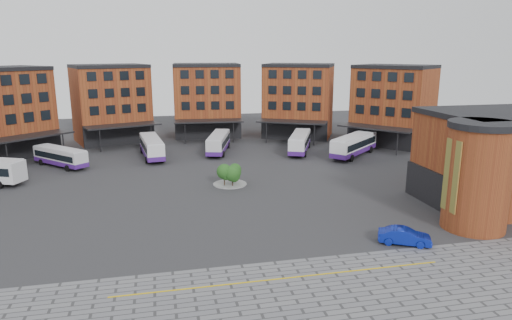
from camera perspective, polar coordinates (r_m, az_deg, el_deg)
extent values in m
plane|color=#28282B|center=(48.38, -3.35, -7.18)|extent=(160.00, 160.00, 0.00)
cube|color=gold|center=(36.26, 3.52, -14.54)|extent=(26.00, 0.15, 0.02)
cube|color=brown|center=(85.85, -28.99, 5.08)|extent=(16.35, 16.13, 14.00)
cube|color=black|center=(82.29, -27.12, 1.45)|extent=(10.00, 9.07, 4.00)
cube|color=black|center=(81.10, -27.60, 6.41)|extent=(8.60, 7.77, 8.00)
cube|color=black|center=(79.88, -26.49, 2.66)|extent=(12.61, 11.97, 0.25)
cylinder|color=black|center=(76.67, -28.66, 0.49)|extent=(0.20, 0.20, 4.00)
cylinder|color=black|center=(80.88, -22.91, 1.68)|extent=(0.20, 0.20, 4.00)
cube|color=brown|center=(92.11, -17.63, 6.59)|extent=(15.55, 13.69, 14.00)
cube|color=black|center=(88.15, -16.63, 3.09)|extent=(12.45, 4.71, 4.00)
cube|color=black|center=(91.60, -17.96, 11.12)|extent=(15.65, 13.97, 0.60)
cube|color=black|center=(87.02, -16.91, 7.73)|extent=(10.87, 3.87, 8.00)
cube|color=black|center=(85.58, -16.30, 4.17)|extent=(13.72, 8.39, 0.25)
cylinder|color=black|center=(83.14, -18.90, 2.32)|extent=(0.20, 0.20, 4.00)
cylinder|color=black|center=(85.49, -12.96, 3.00)|extent=(0.20, 0.20, 4.00)
cube|color=brown|center=(94.72, -6.17, 7.32)|extent=(13.67, 10.88, 14.00)
cube|color=black|center=(90.59, -5.96, 3.85)|extent=(13.00, 1.41, 4.00)
cube|color=black|center=(94.22, -6.28, 11.73)|extent=(13.69, 11.18, 0.60)
cube|color=black|center=(89.48, -6.07, 8.38)|extent=(11.42, 0.95, 8.00)
cube|color=black|center=(87.96, -5.92, 4.88)|extent=(13.28, 5.30, 0.25)
cylinder|color=black|center=(86.43, -8.85, 3.29)|extent=(0.20, 0.20, 4.00)
cylinder|color=black|center=(86.82, -2.83, 3.48)|extent=(0.20, 0.20, 4.00)
cube|color=brown|center=(93.56, 5.33, 7.26)|extent=(16.12, 14.81, 14.00)
cube|color=black|center=(89.51, 4.75, 3.76)|extent=(11.81, 6.35, 4.00)
cube|color=black|center=(93.06, 5.43, 11.73)|extent=(16.26, 15.08, 0.60)
cube|color=black|center=(88.39, 4.82, 8.34)|extent=(10.26, 5.33, 8.00)
cube|color=black|center=(86.91, 4.51, 4.81)|extent=(13.58, 9.82, 0.25)
cylinder|color=black|center=(86.40, 1.30, 3.45)|extent=(0.20, 0.20, 4.00)
cylinder|color=black|center=(84.81, 7.30, 3.15)|extent=(0.20, 0.20, 4.00)
cube|color=brown|center=(88.70, 16.78, 6.41)|extent=(16.02, 16.39, 14.00)
cube|color=black|center=(84.96, 15.37, 2.79)|extent=(8.74, 10.28, 4.00)
cube|color=black|center=(88.17, 17.11, 11.12)|extent=(16.25, 16.58, 0.60)
cube|color=black|center=(83.80, 15.62, 7.62)|extent=(7.47, 8.86, 8.00)
cube|color=black|center=(82.48, 14.83, 3.93)|extent=(11.73, 12.79, 0.25)
cylinder|color=black|center=(83.05, 11.37, 2.78)|extent=(0.20, 0.20, 4.00)
cylinder|color=black|center=(79.54, 17.24, 1.97)|extent=(0.20, 0.20, 4.00)
cube|color=brown|center=(57.77, 27.78, -0.14)|extent=(14.00, 12.00, 10.00)
cube|color=black|center=(56.90, 28.36, 5.06)|extent=(14.40, 12.40, 0.60)
cube|color=black|center=(54.26, 21.66, -3.60)|extent=(0.40, 12.00, 4.00)
cylinder|color=brown|center=(48.91, 25.94, -2.17)|extent=(6.00, 6.00, 10.00)
cylinder|color=black|center=(47.88, 26.59, 3.95)|extent=(6.40, 6.40, 0.60)
cube|color=#F04F1C|center=(47.06, 23.22, -1.84)|extent=(0.12, 2.20, 7.00)
cylinder|color=gray|center=(59.90, -3.28, -3.02)|extent=(4.40, 4.40, 0.12)
cylinder|color=#332114|center=(59.04, -3.96, -2.63)|extent=(0.14, 0.14, 1.39)
sphere|color=#24521B|center=(58.70, -3.98, -1.45)|extent=(1.98, 1.98, 1.98)
sphere|color=#24521B|center=(58.70, -3.76, -1.87)|extent=(1.39, 1.39, 1.39)
cylinder|color=#332114|center=(60.43, -2.63, -2.28)|extent=(0.14, 0.14, 1.29)
sphere|color=#24521B|center=(60.13, -2.64, -1.22)|extent=(1.68, 1.68, 1.68)
sphere|color=#24521B|center=(60.12, -2.43, -1.60)|extent=(1.18, 1.18, 1.18)
cylinder|color=#332114|center=(58.82, -2.94, -2.75)|extent=(0.14, 0.14, 1.25)
sphere|color=#24521B|center=(58.52, -2.95, -1.69)|extent=(2.09, 2.09, 2.09)
sphere|color=#24521B|center=(58.51, -2.73, -2.07)|extent=(1.46, 1.46, 1.46)
cylinder|color=black|center=(68.45, -28.00, -2.08)|extent=(1.14, 0.75, 1.10)
cube|color=silver|center=(74.61, -23.27, 0.47)|extent=(8.83, 9.05, 2.30)
cube|color=black|center=(74.57, -23.28, 0.59)|extent=(8.31, 8.50, 0.89)
cube|color=silver|center=(74.37, -23.36, 1.37)|extent=(8.48, 8.69, 0.11)
cube|color=black|center=(78.79, -25.31, 1.07)|extent=(1.52, 1.47, 1.03)
cube|color=#481C7F|center=(74.78, -23.21, -0.14)|extent=(8.89, 9.11, 0.66)
cylinder|color=black|center=(77.02, -25.27, -0.26)|extent=(0.85, 0.87, 0.94)
cylinder|color=black|center=(78.20, -23.81, 0.08)|extent=(0.85, 0.87, 0.94)
cylinder|color=black|center=(71.55, -22.51, -0.97)|extent=(0.85, 0.87, 0.94)
cylinder|color=black|center=(72.82, -20.99, -0.59)|extent=(0.85, 0.87, 0.94)
cube|color=white|center=(76.40, -12.90, 1.69)|extent=(4.08, 11.94, 2.61)
cube|color=black|center=(76.36, -12.91, 1.83)|extent=(4.02, 11.02, 1.01)
cube|color=silver|center=(76.14, -12.96, 2.69)|extent=(3.91, 11.47, 0.13)
cube|color=black|center=(81.97, -13.39, 2.63)|extent=(2.26, 0.40, 1.17)
cube|color=#481C7F|center=(76.59, -12.87, 1.01)|extent=(4.12, 11.99, 0.74)
cylinder|color=black|center=(80.20, -14.12, 1.18)|extent=(0.45, 1.10, 1.06)
cylinder|color=black|center=(80.47, -12.23, 1.33)|extent=(0.45, 1.10, 1.06)
cylinder|color=black|center=(72.91, -13.53, 0.01)|extent=(0.45, 1.10, 1.06)
cylinder|color=black|center=(73.21, -11.47, 0.17)|extent=(0.45, 1.10, 1.06)
cube|color=silver|center=(78.53, -4.72, 2.26)|extent=(5.57, 11.61, 2.52)
cube|color=black|center=(78.49, -4.72, 2.39)|extent=(5.38, 10.75, 0.98)
cube|color=silver|center=(78.28, -4.73, 3.20)|extent=(5.35, 11.14, 0.12)
cube|color=black|center=(83.90, -4.19, 3.16)|extent=(2.14, 0.71, 1.13)
cube|color=#481C7F|center=(78.71, -4.70, 1.62)|extent=(5.62, 11.66, 0.72)
cylinder|color=black|center=(82.49, -5.23, 1.86)|extent=(0.58, 1.08, 1.03)
cylinder|color=black|center=(82.15, -3.46, 1.85)|extent=(0.58, 1.08, 1.03)
cylinder|color=black|center=(75.49, -6.05, 0.75)|extent=(0.58, 1.08, 1.03)
cylinder|color=black|center=(75.11, -4.11, 0.73)|extent=(0.58, 1.08, 1.03)
cube|color=white|center=(78.87, 5.50, 2.32)|extent=(7.06, 11.67, 2.58)
cube|color=black|center=(78.83, 5.50, 2.46)|extent=(6.74, 10.84, 1.00)
cube|color=silver|center=(78.62, 5.52, 3.28)|extent=(6.78, 11.20, 0.13)
cube|color=black|center=(84.40, 5.90, 3.21)|extent=(2.10, 1.01, 1.16)
cube|color=#481C7F|center=(79.05, 5.48, 1.67)|extent=(7.11, 11.72, 0.74)
cylinder|color=black|center=(82.88, 4.83, 1.94)|extent=(0.71, 1.09, 1.05)
cylinder|color=black|center=(82.64, 6.65, 1.86)|extent=(0.71, 1.09, 1.05)
cylinder|color=black|center=(75.68, 4.19, 0.84)|extent=(0.71, 1.09, 1.05)
cylinder|color=black|center=(75.41, 6.18, 0.75)|extent=(0.71, 1.09, 1.05)
cube|color=white|center=(77.31, 12.16, 1.95)|extent=(11.07, 10.36, 2.75)
cube|color=black|center=(77.28, 12.16, 2.09)|extent=(10.37, 9.74, 1.07)
cube|color=silver|center=(77.05, 12.21, 2.99)|extent=(10.63, 9.95, 0.13)
cube|color=black|center=(82.79, 13.86, 2.79)|extent=(1.69, 1.86, 1.24)
cube|color=#481C7F|center=(77.51, 12.12, 1.24)|extent=(11.13, 10.42, 0.79)
cylinder|color=black|center=(81.71, 12.32, 1.53)|extent=(1.06, 1.00, 1.12)
cylinder|color=black|center=(80.67, 14.15, 1.28)|extent=(1.06, 1.00, 1.12)
cylinder|color=black|center=(74.65, 9.89, 0.52)|extent=(1.06, 1.00, 1.12)
cylinder|color=black|center=(73.52, 11.86, 0.23)|extent=(1.06, 1.00, 1.12)
imported|color=#0B1C93|center=(43.81, 18.08, -9.05)|extent=(4.87, 3.53, 1.53)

